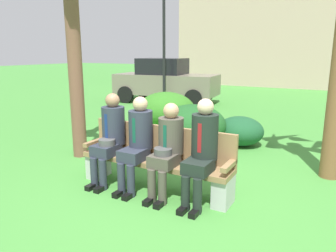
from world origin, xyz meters
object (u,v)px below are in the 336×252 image
object	(u,v)px
street_lamp	(164,38)
seated_man_centerleft	(137,139)
parked_car_near	(165,81)
seated_man_rightmost	(202,147)
shrub_mid_lawn	(193,125)
seated_man_centerright	(167,146)
shrub_near_bench	(166,110)
shrub_far_lawn	(240,131)
park_bench	(156,159)
seated_man_leftmost	(110,134)

from	to	relation	value
street_lamp	seated_man_centerleft	bearing A→B (deg)	-63.49
parked_car_near	street_lamp	size ratio (longest dim) A/B	1.04
seated_man_rightmost	shrub_mid_lawn	size ratio (longest dim) A/B	0.98
shrub_mid_lawn	parked_car_near	distance (m)	6.03
seated_man_centerright	shrub_near_bench	distance (m)	3.97
shrub_mid_lawn	shrub_far_lawn	distance (m)	0.99
park_bench	seated_man_rightmost	world-z (taller)	seated_man_rightmost
park_bench	parked_car_near	world-z (taller)	parked_car_near
parked_car_near	street_lamp	distance (m)	1.90
seated_man_leftmost	street_lamp	bearing A→B (deg)	112.87
park_bench	shrub_far_lawn	bearing A→B (deg)	81.64
parked_car_near	seated_man_centerright	bearing A→B (deg)	-60.48
seated_man_rightmost	shrub_near_bench	bearing A→B (deg)	125.36
seated_man_leftmost	seated_man_rightmost	bearing A→B (deg)	0.30
seated_man_rightmost	shrub_far_lawn	bearing A→B (deg)	96.85
park_bench	street_lamp	world-z (taller)	street_lamp
seated_man_centerleft	seated_man_rightmost	world-z (taller)	seated_man_rightmost
park_bench	seated_man_leftmost	bearing A→B (deg)	-169.61
seated_man_rightmost	shrub_mid_lawn	distance (m)	2.68
parked_car_near	seated_man_leftmost	bearing A→B (deg)	-66.54
shrub_near_bench	street_lamp	xyz separation A→B (m)	(-1.69, 2.87, 1.89)
park_bench	seated_man_centerleft	world-z (taller)	seated_man_centerleft
seated_man_rightmost	shrub_far_lawn	world-z (taller)	seated_man_rightmost
parked_car_near	seated_man_centerleft	bearing A→B (deg)	-63.42
seated_man_centerright	seated_man_rightmost	distance (m)	0.49
seated_man_centerright	shrub_far_lawn	distance (m)	2.90
park_bench	shrub_near_bench	world-z (taller)	shrub_near_bench
parked_car_near	shrub_far_lawn	bearing A→B (deg)	-46.06
shrub_mid_lawn	shrub_near_bench	bearing A→B (deg)	139.51
seated_man_centerleft	shrub_mid_lawn	world-z (taller)	seated_man_centerleft
parked_car_near	shrub_mid_lawn	bearing A→B (deg)	-55.14
seated_man_centerright	shrub_far_lawn	world-z (taller)	seated_man_centerright
parked_car_near	street_lamp	world-z (taller)	street_lamp
park_bench	seated_man_centerright	distance (m)	0.40
shrub_mid_lawn	shrub_far_lawn	size ratio (longest dim) A/B	1.41
shrub_far_lawn	parked_car_near	size ratio (longest dim) A/B	0.24
seated_man_centerleft	parked_car_near	size ratio (longest dim) A/B	0.33
shrub_mid_lawn	seated_man_rightmost	bearing A→B (deg)	-63.21
park_bench	seated_man_centerleft	distance (m)	0.40
seated_man_centerright	shrub_mid_lawn	size ratio (longest dim) A/B	0.92
shrub_mid_lawn	shrub_far_lawn	xyz separation A→B (m)	(0.86, 0.48, -0.13)
park_bench	seated_man_rightmost	distance (m)	0.82
shrub_near_bench	shrub_mid_lawn	bearing A→B (deg)	-40.49
shrub_near_bench	shrub_mid_lawn	distance (m)	1.62
seated_man_rightmost	shrub_far_lawn	xyz separation A→B (m)	(-0.34, 2.86, -0.45)
seated_man_centerright	parked_car_near	distance (m)	8.42
seated_man_leftmost	shrub_mid_lawn	size ratio (longest dim) A/B	0.97
park_bench	shrub_near_bench	distance (m)	3.72
seated_man_leftmost	seated_man_rightmost	size ratio (longest dim) A/B	0.98
seated_man_centerleft	seated_man_centerright	size ratio (longest dim) A/B	1.04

